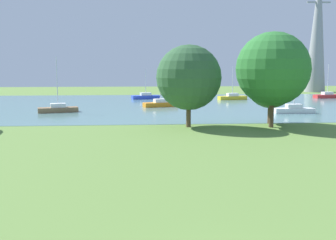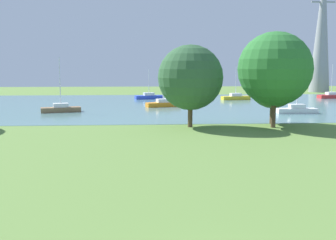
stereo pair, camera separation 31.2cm
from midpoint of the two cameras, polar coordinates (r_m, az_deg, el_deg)
ground_plane at (r=31.23m, az=-0.63°, el=-2.82°), size 160.00×160.00×0.00m
water_surface at (r=58.95m, az=-2.38°, el=2.19°), size 140.00×40.00×0.02m
sailboat_white at (r=50.75m, az=17.36°, el=1.45°), size 4.83×1.61×7.16m
sailboat_yellow at (r=68.61m, az=9.05°, el=3.25°), size 4.98×2.28×5.67m
sailboat_red at (r=76.55m, az=21.68°, el=3.26°), size 4.97×2.21×5.97m
sailboat_brown at (r=51.24m, az=-15.61°, el=1.57°), size 5.02×2.65×6.79m
sailboat_blue at (r=69.27m, az=-3.34°, el=3.38°), size 5.02×2.65×5.13m
sailboat_orange at (r=56.08m, az=-1.26°, el=2.36°), size 5.03×2.82×6.00m
tree_east_far at (r=37.32m, az=2.74°, el=6.08°), size 6.08×6.08×7.69m
tree_mid_shore at (r=38.26m, az=14.54°, el=7.06°), size 6.83×6.83×8.86m
tree_west_far at (r=40.82m, az=14.27°, el=5.08°), size 4.90×4.90×6.45m
electricity_pylon at (r=94.38m, az=20.50°, el=12.27°), size 6.40×4.40×27.83m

